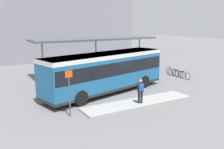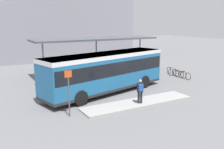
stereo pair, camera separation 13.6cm
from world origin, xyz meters
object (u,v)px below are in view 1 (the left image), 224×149
pedestrian_waiting (141,90)px  bicycle_green (171,71)px  city_bus (106,70)px  bicycle_red (184,75)px  potted_planter_near_shelter (58,78)px  bicycle_black (179,74)px  platform_sign (69,91)px  bicycle_white (174,73)px

pedestrian_waiting → bicycle_green: (8.69, 6.34, -0.69)m
city_bus → bicycle_red: (9.00, 0.41, -1.48)m
potted_planter_near_shelter → bicycle_black: bearing=-16.5°
city_bus → bicycle_green: city_bus is taller
potted_planter_near_shelter → platform_sign: platform_sign is taller
potted_planter_near_shelter → platform_sign: bearing=-103.3°
bicycle_white → bicycle_green: bearing=-31.4°
city_bus → platform_sign: city_bus is taller
bicycle_red → potted_planter_near_shelter: bearing=-107.4°
bicycle_red → platform_sign: size_ratio=0.60×
potted_planter_near_shelter → platform_sign: (-1.87, -7.91, 0.96)m
city_bus → bicycle_green: 9.71m
bicycle_white → potted_planter_near_shelter: size_ratio=1.34×
bicycle_red → bicycle_green: bearing=175.5°
bicycle_black → platform_sign: platform_sign is taller
city_bus → platform_sign: 5.49m
pedestrian_waiting → bicycle_white: pedestrian_waiting is taller
pedestrian_waiting → bicycle_red: size_ratio=1.00×
potted_planter_near_shelter → city_bus: bearing=-61.6°
bicycle_green → bicycle_white: bearing=-12.6°
bicycle_red → potted_planter_near_shelter: potted_planter_near_shelter is taller
city_bus → pedestrian_waiting: size_ratio=6.66×
bicycle_green → platform_sign: size_ratio=0.62×
platform_sign → potted_planter_near_shelter: bearing=76.7°
pedestrian_waiting → bicycle_white: size_ratio=1.09×
city_bus → pedestrian_waiting: bearing=-95.0°
bicycle_white → bicycle_green: (0.28, 0.71, 0.04)m
bicycle_black → city_bus: bearing=-84.7°
bicycle_white → pedestrian_waiting: bearing=114.1°
bicycle_black → potted_planter_near_shelter: potted_planter_near_shelter is taller
pedestrian_waiting → bicycle_white: (8.40, 5.63, -0.74)m
bicycle_red → bicycle_black: size_ratio=0.94×
bicycle_green → platform_sign: 14.85m
bicycle_green → platform_sign: platform_sign is taller
pedestrian_waiting → bicycle_black: (8.46, 4.92, -0.69)m
city_bus → bicycle_white: bearing=-2.0°
bicycle_white → platform_sign: 14.32m
city_bus → bicycle_black: size_ratio=6.26×
bicycle_black → potted_planter_near_shelter: bearing=-108.3°
bicycle_red → potted_planter_near_shelter: (-11.44, 4.11, 0.23)m
pedestrian_waiting → bicycle_green: 10.78m
city_bus → pedestrian_waiting: 3.92m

